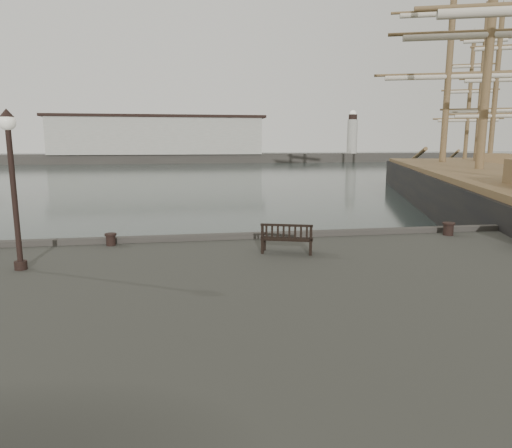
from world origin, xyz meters
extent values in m
plane|color=black|center=(0.00, 0.00, 0.00)|extent=(400.00, 400.00, 0.00)
cube|color=#383530|center=(0.00, 92.00, 1.00)|extent=(140.00, 8.00, 2.00)
cube|color=#A5A399|center=(-8.00, 92.00, 6.00)|extent=(46.00, 9.00, 8.00)
cube|color=black|center=(-8.00, 92.00, 10.30)|extent=(48.00, 9.50, 0.60)
cylinder|color=#A5A399|center=(38.00, 92.00, 6.00)|extent=(2.40, 2.40, 8.00)
sphere|color=silver|center=(38.00, 92.00, 11.40)|extent=(1.61, 1.61, 1.61)
cube|color=black|center=(-0.25, -2.32, 1.97)|extent=(1.56, 0.95, 0.04)
cube|color=black|center=(-0.32, -2.52, 2.19)|extent=(1.41, 0.52, 0.44)
cube|color=black|center=(-0.25, -2.32, 1.76)|extent=(1.45, 0.85, 0.41)
cylinder|color=black|center=(-5.40, -0.50, 1.75)|extent=(0.47, 0.47, 0.38)
cylinder|color=black|center=(5.79, -0.75, 1.78)|extent=(0.43, 0.43, 0.44)
cylinder|color=black|center=(-7.23, -2.93, 3.31)|extent=(0.13, 0.13, 3.51)
cylinder|color=black|center=(-7.23, -2.93, 1.67)|extent=(0.30, 0.30, 0.22)
sphere|color=silver|center=(-7.23, -2.93, 5.18)|extent=(0.39, 0.39, 0.39)
cone|color=black|center=(-7.23, -2.93, 5.40)|extent=(0.33, 0.33, 0.20)
cube|color=black|center=(17.87, 14.91, 0.42)|extent=(21.97, 42.62, 4.22)
cube|color=brown|center=(17.87, 14.91, 2.68)|extent=(21.29, 41.69, 0.30)
cylinder|color=brown|center=(21.79, 26.06, 14.61)|extent=(0.59, 0.59, 24.14)
cube|color=black|center=(31.60, 35.08, 0.36)|extent=(15.35, 25.36, 3.62)
cube|color=brown|center=(31.60, 35.08, 2.32)|extent=(14.89, 24.79, 0.30)
cylinder|color=brown|center=(28.69, 28.61, 9.87)|extent=(0.51, 0.51, 15.40)
cylinder|color=brown|center=(31.60, 35.08, 11.23)|extent=(0.51, 0.51, 18.12)
cylinder|color=brown|center=(34.51, 41.56, 10.15)|extent=(0.51, 0.51, 15.94)
camera|label=1|loc=(-3.21, -14.80, 4.71)|focal=32.00mm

